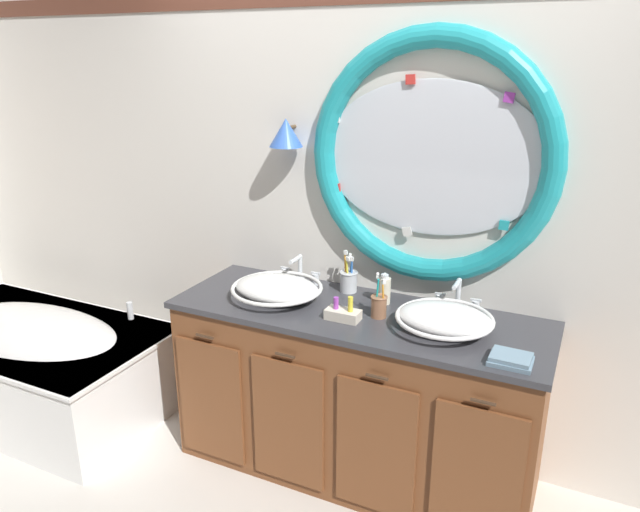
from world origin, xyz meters
name	(u,v)px	position (x,y,z in m)	size (l,w,h in m)	color
ground_plane	(326,493)	(0.00, 0.00, 0.00)	(14.00, 14.00, 0.00)	silver
back_wall_assembly	(381,205)	(0.03, 0.58, 1.34)	(6.40, 0.26, 2.60)	silver
vanity_counter	(356,392)	(0.05, 0.25, 0.45)	(1.82, 0.65, 0.89)	brown
bathtub	(34,359)	(-1.92, -0.05, 0.32)	(1.63, 0.90, 0.62)	white
sink_basin_left	(277,288)	(-0.38, 0.22, 0.95)	(0.46, 0.46, 0.11)	white
sink_basin_right	(444,318)	(0.47, 0.22, 0.95)	(0.44, 0.44, 0.12)	white
faucet_set_left	(300,272)	(-0.38, 0.47, 0.95)	(0.24, 0.13, 0.16)	silver
faucet_set_right	(458,298)	(0.47, 0.47, 0.96)	(0.22, 0.13, 0.16)	silver
toothbrush_holder_left	(349,280)	(-0.09, 0.46, 0.95)	(0.09, 0.09, 0.22)	silver
toothbrush_holder_right	(379,305)	(0.16, 0.23, 0.95)	(0.08, 0.08, 0.22)	#996647
soap_dispenser	(384,290)	(0.13, 0.40, 0.96)	(0.06, 0.07, 0.16)	#EFE5C6
folded_hand_towel	(511,359)	(0.79, 0.04, 0.91)	(0.17, 0.14, 0.04)	#7593A8
toiletry_basket	(343,314)	(0.02, 0.13, 0.92)	(0.16, 0.08, 0.12)	beige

